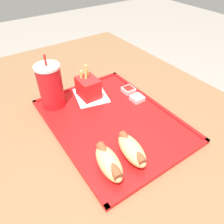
{
  "coord_description": "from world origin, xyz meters",
  "views": [
    {
      "loc": [
        -0.39,
        0.31,
        1.23
      ],
      "look_at": [
        0.04,
        0.02,
        0.8
      ],
      "focal_mm": 35.0,
      "sensor_mm": 36.0,
      "label": 1
    }
  ],
  "objects": [
    {
      "name": "hot_dog_near",
      "position": [
        -0.11,
        0.06,
        0.79
      ],
      "size": [
        0.13,
        0.07,
        0.05
      ],
      "color": "#DBB270",
      "rests_on": "food_tray"
    },
    {
      "name": "food_tray",
      "position": [
        0.04,
        0.02,
        0.76
      ],
      "size": [
        0.47,
        0.36,
        0.01
      ],
      "color": "red",
      "rests_on": "dining_table"
    },
    {
      "name": "sauce_cup_mayo",
      "position": [
        0.08,
        -0.11,
        0.77
      ],
      "size": [
        0.04,
        0.04,
        0.02
      ],
      "color": "silver",
      "rests_on": "food_tray"
    },
    {
      "name": "hot_dog_far",
      "position": [
        -0.11,
        0.13,
        0.79
      ],
      "size": [
        0.13,
        0.07,
        0.05
      ],
      "color": "#DBB270",
      "rests_on": "food_tray"
    },
    {
      "name": "paper_napkin",
      "position": [
        0.2,
        0.01,
        0.77
      ],
      "size": [
        0.15,
        0.14,
        0.0
      ],
      "color": "white",
      "rests_on": "food_tray"
    },
    {
      "name": "soda_cup",
      "position": [
        0.22,
        0.14,
        0.84
      ],
      "size": [
        0.08,
        0.08,
        0.18
      ],
      "color": "red",
      "rests_on": "food_tray"
    },
    {
      "name": "dining_table",
      "position": [
        0.0,
        0.0,
        0.38
      ],
      "size": [
        1.47,
        0.86,
        0.76
      ],
      "color": "brown",
      "rests_on": "ground_plane"
    },
    {
      "name": "fries_carton",
      "position": [
        0.2,
        0.02,
        0.8
      ],
      "size": [
        0.08,
        0.06,
        0.12
      ],
      "color": "red",
      "rests_on": "food_tray"
    },
    {
      "name": "sauce_cup_ketchup",
      "position": [
        0.14,
        -0.12,
        0.77
      ],
      "size": [
        0.04,
        0.04,
        0.02
      ],
      "color": "silver",
      "rests_on": "food_tray"
    }
  ]
}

